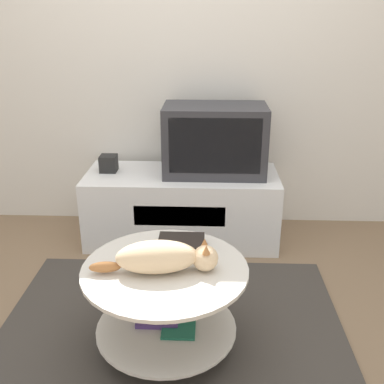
{
  "coord_description": "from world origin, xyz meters",
  "views": [
    {
      "loc": [
        0.18,
        -1.79,
        1.51
      ],
      "look_at": [
        0.09,
        0.51,
        0.59
      ],
      "focal_mm": 42.0,
      "sensor_mm": 36.0,
      "label": 1
    }
  ],
  "objects_px": {
    "dvd_box": "(181,243)",
    "cat": "(163,257)",
    "speaker": "(109,163)",
    "tv": "(215,140)"
  },
  "relations": [
    {
      "from": "tv",
      "to": "speaker",
      "type": "relative_size",
      "value": 6.02
    },
    {
      "from": "cat",
      "to": "dvd_box",
      "type": "bearing_deg",
      "value": 66.63
    },
    {
      "from": "speaker",
      "to": "dvd_box",
      "type": "distance_m",
      "value": 1.16
    },
    {
      "from": "dvd_box",
      "to": "cat",
      "type": "distance_m",
      "value": 0.23
    },
    {
      "from": "cat",
      "to": "speaker",
      "type": "bearing_deg",
      "value": 105.49
    },
    {
      "from": "dvd_box",
      "to": "cat",
      "type": "bearing_deg",
      "value": -106.63
    },
    {
      "from": "tv",
      "to": "cat",
      "type": "xyz_separation_m",
      "value": [
        -0.23,
        -1.22,
        -0.19
      ]
    },
    {
      "from": "cat",
      "to": "tv",
      "type": "bearing_deg",
      "value": 72.78
    },
    {
      "from": "speaker",
      "to": "tv",
      "type": "bearing_deg",
      "value": -0.16
    },
    {
      "from": "tv",
      "to": "speaker",
      "type": "xyz_separation_m",
      "value": [
        -0.73,
        0.0,
        -0.17
      ]
    }
  ]
}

